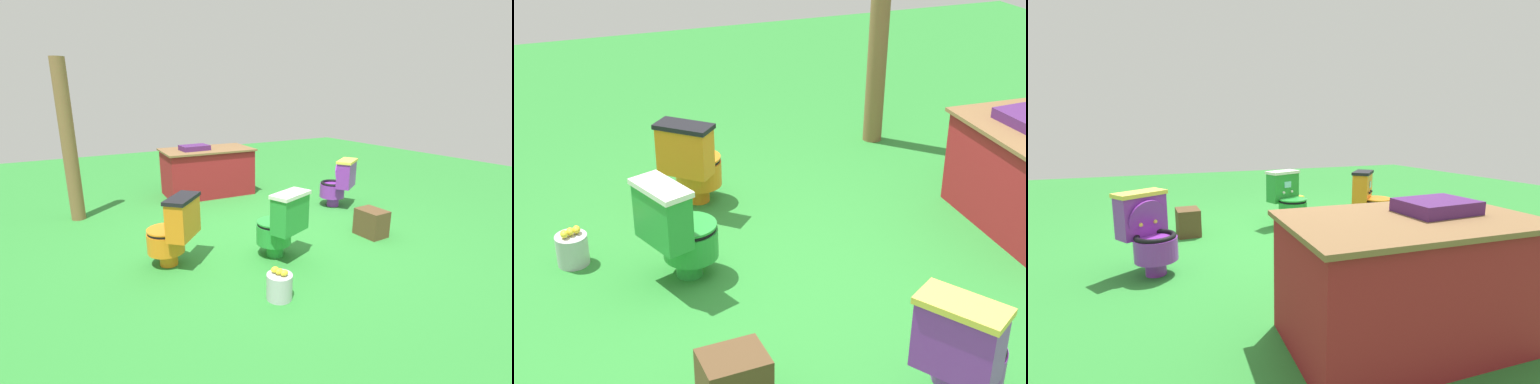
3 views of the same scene
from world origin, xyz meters
TOP-DOWN VIEW (x-y plane):
  - ground at (0.00, 0.00)m, footprint 14.00×14.00m
  - toilet_green at (-0.33, -0.64)m, footprint 0.54×0.60m
  - toilet_orange at (-1.34, -0.25)m, footprint 0.63×0.63m
  - toilet_purple at (1.40, 0.37)m, footprint 0.60×0.63m
  - wooden_post at (-2.05, 1.74)m, footprint 0.18×0.18m
  - small_crate at (0.96, -0.69)m, footprint 0.27×0.35m
  - lemon_bucket at (-0.78, -1.28)m, footprint 0.22×0.22m

SIDE VIEW (x-z plane):
  - ground at x=0.00m, z-range 0.00..0.00m
  - lemon_bucket at x=-0.78m, z-range -0.02..0.26m
  - small_crate at x=0.96m, z-range 0.00..0.32m
  - toilet_green at x=-0.33m, z-range 0.01..0.73m
  - toilet_orange at x=-1.34m, z-range 0.01..0.73m
  - toilet_purple at x=1.40m, z-range 0.01..0.74m
  - wooden_post at x=-2.05m, z-range 0.00..2.10m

